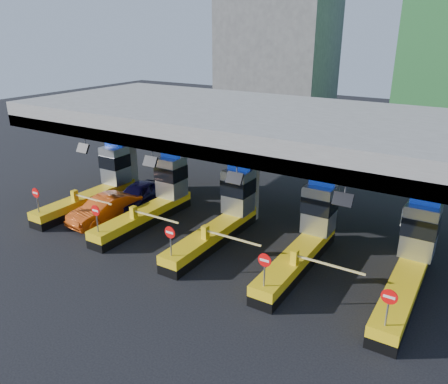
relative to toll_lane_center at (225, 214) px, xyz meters
The scene contains 10 objects.
ground 1.42m from the toll_lane_center, 90.42° to the right, with size 120.00×120.00×0.00m, color black.
toll_canopy 5.40m from the toll_lane_center, 90.02° to the left, with size 28.00×12.09×7.00m.
toll_lane_far_left 10.00m from the toll_lane_center, behind, with size 4.43×8.00×4.16m.
toll_lane_left 5.00m from the toll_lane_center, behind, with size 4.43×8.00×4.16m.
toll_lane_center is the anchor object (origin of this frame).
toll_lane_right 5.00m from the toll_lane_center, ahead, with size 4.43×8.00×4.16m.
toll_lane_far_right 10.00m from the toll_lane_center, ahead, with size 4.43×8.00×4.16m.
bg_building_concrete 39.11m from the toll_lane_center, 111.40° to the left, with size 14.00×10.00×18.00m, color #4C4C49.
van 7.37m from the toll_lane_center, behind, with size 1.91×4.76×1.62m, color black.
red_car 7.75m from the toll_lane_center, 164.34° to the right, with size 1.68×4.81×1.58m, color #AE3D0D.
Camera 1 is at (12.00, -19.07, 11.26)m, focal length 35.00 mm.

